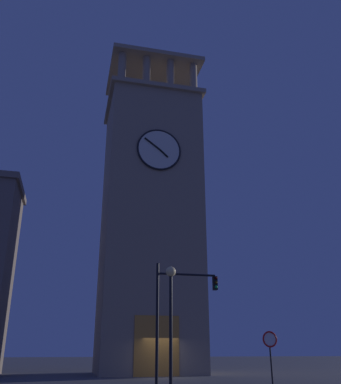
% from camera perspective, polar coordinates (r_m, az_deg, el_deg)
% --- Properties ---
extents(ground_plane, '(200.00, 200.00, 0.00)m').
position_cam_1_polar(ground_plane, '(29.97, -0.80, -23.81)').
color(ground_plane, '#4C4C51').
extents(clocktower, '(8.36, 7.78, 29.57)m').
position_cam_1_polar(clocktower, '(36.24, -2.82, -3.74)').
color(clocktower, gray).
rests_on(clocktower, ground_plane).
extents(traffic_signal_near, '(3.48, 0.41, 6.18)m').
position_cam_1_polar(traffic_signal_near, '(23.56, 0.82, -14.86)').
color(traffic_signal_near, black).
rests_on(traffic_signal_near, ground_plane).
extents(street_lamp, '(0.44, 0.44, 5.09)m').
position_cam_1_polar(street_lamp, '(18.40, 0.04, -14.73)').
color(street_lamp, black).
rests_on(street_lamp, ground_plane).
extents(no_horn_sign, '(0.78, 0.14, 2.58)m').
position_cam_1_polar(no_horn_sign, '(22.74, 13.29, -19.25)').
color(no_horn_sign, black).
rests_on(no_horn_sign, ground_plane).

